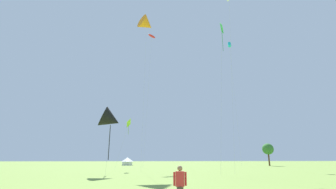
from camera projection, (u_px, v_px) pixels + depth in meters
name	position (u px, v px, depth m)	size (l,w,h in m)	color
kite_red_parafoil	(152.00, 36.00, 63.05)	(2.74, 2.70, 34.13)	red
kite_cyan_box	(229.00, 45.00, 65.64)	(0.97, 1.97, 33.48)	#1EB7CC
kite_black_delta	(111.00, 120.00, 31.88)	(3.64, 3.27, 8.86)	black
kite_orange_delta	(147.00, 24.00, 48.83)	(4.46, 4.34, 30.71)	orange
kite_green_diamond	(222.00, 32.00, 36.42)	(2.49, 3.07, 22.54)	green
kite_lime_diamond	(129.00, 124.00, 42.72)	(2.38, 1.79, 9.09)	#99DB2D
person_spectator	(180.00, 188.00, 9.79)	(0.57, 0.29, 1.73)	#473828
festival_tent_right	(127.00, 161.00, 73.72)	(3.75, 3.75, 2.44)	white
tree_distant_left	(268.00, 149.00, 69.30)	(3.21, 3.21, 6.38)	brown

